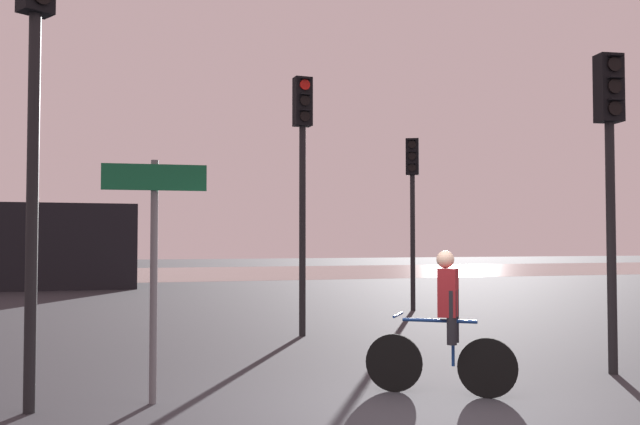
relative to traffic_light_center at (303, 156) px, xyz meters
name	(u,v)px	position (x,y,z in m)	size (l,w,h in m)	color
ground_plane	(422,420)	(-0.52, -6.17, -3.27)	(120.00, 120.00, 0.00)	#28282D
water_strip	(161,273)	(-0.52, 25.51, -3.27)	(80.00, 16.00, 0.01)	gray
traffic_light_center	(303,156)	(0.00, 0.00, 0.00)	(0.33, 0.35, 4.73)	black
traffic_light_near_left	(35,76)	(-4.18, -4.75, 0.15)	(0.40, 0.42, 4.97)	black
traffic_light_near_right	(610,150)	(2.88, -4.72, -0.35)	(0.35, 0.36, 4.19)	black
traffic_light_far_right	(412,190)	(3.86, 3.68, -0.30)	(0.39, 0.41, 4.27)	black
direction_sign_post	(154,244)	(-2.96, -4.71, -1.58)	(1.10, 0.15, 2.60)	slate
cyclist	(445,322)	(0.21, -5.23, -2.45)	(1.42, 1.02, 1.62)	black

